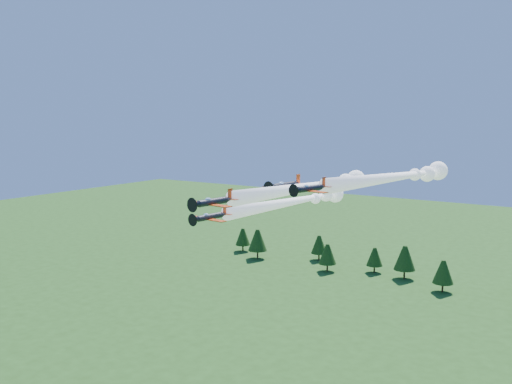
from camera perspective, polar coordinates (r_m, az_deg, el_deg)
The scene contains 5 objects.
plane_lead at distance 105.45m, azimuth 5.70°, elevation 0.58°, with size 11.59×46.30×3.70m.
plane_left at distance 118.98m, azimuth 4.11°, elevation -0.87°, with size 11.17×45.52×3.70m.
plane_right at distance 105.72m, azimuth 14.11°, elevation 1.52°, with size 13.75×43.17×3.70m.
plane_slot at distance 101.46m, azimuth 2.83°, elevation 0.64°, with size 8.36×9.10×2.92m.
treeline at distance 202.73m, azimuth 15.20°, elevation -6.74°, with size 176.01×21.73×11.80m.
Camera 1 is at (51.11, -77.84, 56.01)m, focal length 40.00 mm.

